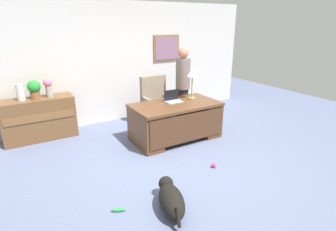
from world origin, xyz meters
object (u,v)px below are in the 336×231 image
armchair (157,104)px  dog_toy_bone (119,210)px  laptop (173,99)px  vase_empty (20,92)px  person_standing (183,86)px  desk_lamp (192,74)px  credenza (39,119)px  dog_lying (171,199)px  potted_plant (34,89)px  vase_with_flowers (48,86)px  desk (176,120)px  dog_toy_ball (214,165)px

armchair → dog_toy_bone: (-1.86, -2.41, -0.47)m
dog_toy_bone → laptop: bearing=42.6°
armchair → vase_empty: vase_empty is taller
person_standing → desk_lamp: bearing=-103.6°
credenza → person_standing: bearing=-13.9°
dog_lying → potted_plant: 3.53m
person_standing → desk_lamp: (-0.13, -0.53, 0.36)m
vase_with_flowers → dog_toy_bone: (0.27, -2.93, -1.04)m
vase_with_flowers → potted_plant: vase_with_flowers is taller
laptop → person_standing: bearing=41.3°
vase_with_flowers → dog_toy_bone: bearing=-84.8°
person_standing → dog_lying: person_standing is taller
desk → dog_toy_bone: size_ratio=9.47×
desk_lamp → dog_toy_bone: (-2.30, -1.68, -1.23)m
credenza → vase_with_flowers: bearing=0.3°
armchair → desk_lamp: size_ratio=1.72×
laptop → vase_with_flowers: 2.46m
armchair → laptop: armchair is taller
dog_lying → potted_plant: (-1.11, 3.23, 0.88)m
desk_lamp → potted_plant: desk_lamp is taller
desk_lamp → dog_toy_ball: 1.97m
armchair → dog_toy_bone: size_ratio=6.17×
armchair → dog_toy_ball: 2.23m
dog_lying → dog_toy_bone: (-0.59, 0.30, -0.13)m
dog_lying → laptop: 2.45m
person_standing → laptop: person_standing is taller
laptop → desk_lamp: desk_lamp is taller
potted_plant → dog_toy_ball: bearing=-50.2°
vase_with_flowers → laptop: bearing=-30.1°
armchair → dog_toy_ball: armchair is taller
potted_plant → dog_toy_bone: size_ratio=1.99×
credenza → armchair: 2.43m
desk_lamp → dog_toy_bone: size_ratio=3.59×
dog_lying → vase_with_flowers: vase_with_flowers is taller
dog_toy_ball → person_standing: bearing=70.7°
desk → armchair: armchair is taller
credenza → dog_lying: credenza is taller
laptop → potted_plant: (-2.37, 1.23, 0.24)m
laptop → desk_lamp: size_ratio=0.49×
armchair → dog_toy_ball: size_ratio=14.78×
desk_lamp → dog_toy_ball: desk_lamp is taller
person_standing → desk: bearing=-131.3°
desk → dog_toy_ball: desk is taller
dog_lying → laptop: size_ratio=2.51×
laptop → vase_with_flowers: vase_with_flowers is taller
armchair → dog_lying: 3.01m
laptop → armchair: bearing=89.4°
vase_with_flowers → vase_empty: vase_with_flowers is taller
dog_toy_bone → person_standing: bearing=42.3°
vase_empty → laptop: bearing=-25.2°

